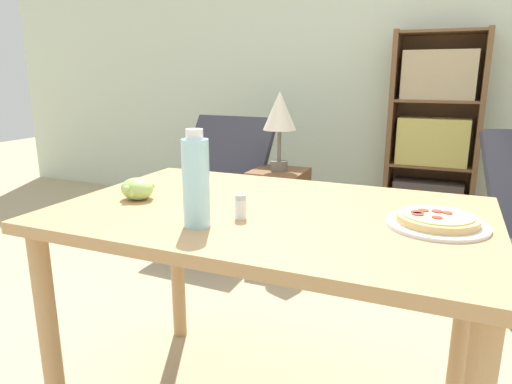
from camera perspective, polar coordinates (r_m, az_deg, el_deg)
wall_back at (r=3.89m, az=17.51°, el=15.70°), size 8.00×0.05×2.60m
dining_table at (r=1.43m, az=1.83°, el=-6.05°), size 1.29×0.83×0.77m
pizza_on_plate at (r=1.32m, az=21.68°, el=-3.37°), size 0.27×0.27×0.04m
grape_bunch at (r=1.54m, az=-14.61°, el=0.41°), size 0.11×0.11×0.07m
drink_bottle at (r=1.21m, az=-7.52°, el=1.31°), size 0.07×0.07×0.26m
salt_shaker at (r=1.29m, az=-1.93°, el=-1.89°), size 0.03×0.03×0.07m
lounge_chair_near at (r=3.18m, az=-5.15°, el=-1.78°), size 0.64×0.78×0.88m
bookshelf at (r=3.71m, az=21.22°, el=6.26°), size 0.65×0.32×1.49m
side_table at (r=3.02m, az=2.81°, el=-2.60°), size 0.34×0.34×0.57m
table_lamp at (r=2.90m, az=2.97°, el=9.63°), size 0.21×0.21×0.50m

